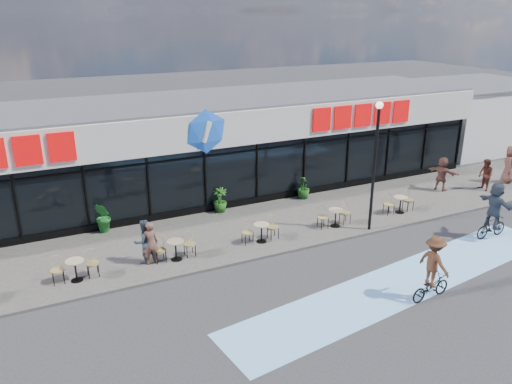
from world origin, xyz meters
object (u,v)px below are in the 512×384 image
lamp_post (375,156)px  potted_plant_mid (220,200)px  pedestrian_b (442,174)px  cyclist_a (433,271)px  cyclist_b (494,211)px  potted_plant_right (303,187)px  patron_left (150,243)px  pedestrian_c (510,164)px  pedestrian_a (486,175)px  patron_right (144,241)px  potted_plant_left (104,217)px

lamp_post → potted_plant_mid: 7.01m
lamp_post → pedestrian_b: (6.19, 2.33, -2.25)m
cyclist_a → cyclist_b: cyclist_b is taller
potted_plant_right → cyclist_a: (-0.87, -9.23, 0.32)m
potted_plant_mid → patron_left: size_ratio=0.69×
potted_plant_mid → cyclist_b: cyclist_b is taller
potted_plant_mid → pedestrian_b: size_ratio=0.64×
lamp_post → potted_plant_mid: size_ratio=4.80×
patron_left → cyclist_a: (7.33, -5.88, 0.07)m
lamp_post → cyclist_b: size_ratio=2.27×
pedestrian_b → pedestrian_c: size_ratio=0.87×
pedestrian_b → patron_left: bearing=73.9°
lamp_post → pedestrian_c: (10.19, 1.70, -2.13)m
pedestrian_a → patron_right: bearing=-80.2°
pedestrian_c → cyclist_b: (-6.19, -4.26, 0.07)m
pedestrian_c → potted_plant_right: bearing=-50.1°
potted_plant_mid → cyclist_a: cyclist_a is taller
lamp_post → patron_left: lamp_post is taller
patron_right → cyclist_a: size_ratio=0.76×
pedestrian_a → pedestrian_b: pedestrian_b is taller
cyclist_a → patron_left: bearing=141.3°
potted_plant_left → potted_plant_mid: potted_plant_left is taller
lamp_post → potted_plant_mid: bearing=137.3°
potted_plant_right → patron_left: bearing=-157.8°
patron_right → potted_plant_mid: bearing=-154.9°
patron_left → cyclist_a: cyclist_a is taller
lamp_post → pedestrian_c: size_ratio=2.69×
potted_plant_right → pedestrian_a: bearing=-18.7°
pedestrian_c → pedestrian_b: bearing=-45.4°
cyclist_b → pedestrian_b: bearing=65.9°
patron_right → cyclist_a: bearing=127.8°
pedestrian_b → pedestrian_c: pedestrian_c is taller
pedestrian_a → pedestrian_b: bearing=-108.0°
patron_right → pedestrian_a: size_ratio=1.01×
potted_plant_mid → pedestrian_c: (14.99, -2.73, 0.43)m
patron_left → pedestrian_a: 16.90m
patron_left → potted_plant_right: bearing=-157.1°
potted_plant_mid → cyclist_a: bearing=-70.4°
patron_left → cyclist_b: 13.27m
patron_right → pedestrian_b: bearing=171.3°
lamp_post → pedestrian_c: lamp_post is taller
potted_plant_left → potted_plant_mid: bearing=0.5°
potted_plant_left → lamp_post: bearing=-24.1°
pedestrian_a → cyclist_a: bearing=-47.5°
lamp_post → pedestrian_c: 10.55m
pedestrian_c → cyclist_a: 13.41m
potted_plant_left → pedestrian_b: (16.00, -2.05, 0.20)m
pedestrian_a → cyclist_b: bearing=-37.2°
pedestrian_c → patron_left: bearing=-34.3°
lamp_post → cyclist_a: lamp_post is taller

